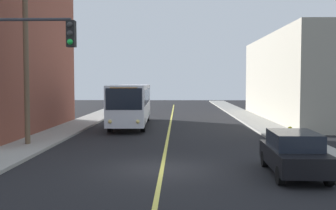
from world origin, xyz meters
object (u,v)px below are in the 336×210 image
object	(u,v)px
traffic_signal_left_corner	(21,60)
fire_hydrant	(290,134)
city_bus	(131,103)
parked_car_black	(294,153)
utility_pole_near	(26,34)

from	to	relation	value
traffic_signal_left_corner	fire_hydrant	size ratio (longest dim) A/B	7.14
city_bus	fire_hydrant	distance (m)	13.70
parked_car_black	traffic_signal_left_corner	distance (m)	10.92
parked_car_black	utility_pole_near	bearing A→B (deg)	152.37
traffic_signal_left_corner	fire_hydrant	bearing A→B (deg)	30.21
city_bus	parked_car_black	world-z (taller)	city_bus
city_bus	utility_pole_near	bearing A→B (deg)	-112.47
city_bus	traffic_signal_left_corner	world-z (taller)	traffic_signal_left_corner
city_bus	traffic_signal_left_corner	xyz separation A→B (m)	(-2.36, -16.53, 2.49)
parked_car_black	fire_hydrant	xyz separation A→B (m)	(1.92, 7.63, -0.26)
utility_pole_near	traffic_signal_left_corner	world-z (taller)	utility_pole_near
utility_pole_near	fire_hydrant	bearing A→B (deg)	4.65
parked_car_black	traffic_signal_left_corner	size ratio (longest dim) A/B	0.74
utility_pole_near	traffic_signal_left_corner	distance (m)	6.53
parked_car_black	traffic_signal_left_corner	xyz separation A→B (m)	(-10.34, 0.49, 3.46)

